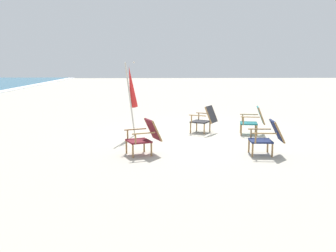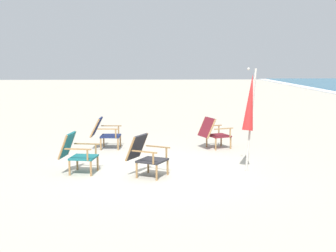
{
  "view_description": "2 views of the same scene",
  "coord_description": "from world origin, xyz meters",
  "px_view_note": "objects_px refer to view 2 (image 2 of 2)",
  "views": [
    {
      "loc": [
        -10.96,
        1.26,
        2.08
      ],
      "look_at": [
        -1.51,
        0.95,
        0.53
      ],
      "focal_mm": 42.0,
      "sensor_mm": 36.0,
      "label": 1
    },
    {
      "loc": [
        9.38,
        -0.15,
        2.29
      ],
      "look_at": [
        -1.31,
        0.3,
        0.72
      ],
      "focal_mm": 50.0,
      "sensor_mm": 36.0,
      "label": 2
    }
  ],
  "objects_px": {
    "beach_chair_front_right": "(213,132)",
    "beach_chair_back_right": "(145,154)",
    "beach_chair_mid_center": "(76,152)",
    "beach_chair_far_center": "(104,132)",
    "umbrella_furled_red": "(250,103)"
  },
  "relations": [
    {
      "from": "beach_chair_front_right",
      "to": "umbrella_furled_red",
      "type": "relative_size",
      "value": 0.42
    },
    {
      "from": "beach_chair_back_right",
      "to": "umbrella_furled_red",
      "type": "bearing_deg",
      "value": 102.24
    },
    {
      "from": "beach_chair_back_right",
      "to": "beach_chair_mid_center",
      "type": "distance_m",
      "value": 1.41
    },
    {
      "from": "beach_chair_back_right",
      "to": "umbrella_furled_red",
      "type": "height_order",
      "value": "umbrella_furled_red"
    },
    {
      "from": "beach_chair_mid_center",
      "to": "beach_chair_far_center",
      "type": "bearing_deg",
      "value": 172.76
    },
    {
      "from": "beach_chair_mid_center",
      "to": "umbrella_furled_red",
      "type": "xyz_separation_m",
      "value": [
        -0.16,
        3.52,
        0.94
      ]
    },
    {
      "from": "beach_chair_back_right",
      "to": "beach_chair_front_right",
      "type": "bearing_deg",
      "value": 147.72
    },
    {
      "from": "beach_chair_front_right",
      "to": "beach_chair_back_right",
      "type": "xyz_separation_m",
      "value": [
        2.7,
        -1.71,
        0.0
      ]
    },
    {
      "from": "beach_chair_far_center",
      "to": "beach_chair_back_right",
      "type": "height_order",
      "value": "beach_chair_back_right"
    },
    {
      "from": "beach_chair_front_right",
      "to": "beach_chair_back_right",
      "type": "relative_size",
      "value": 0.99
    },
    {
      "from": "beach_chair_front_right",
      "to": "beach_chair_back_right",
      "type": "bearing_deg",
      "value": -32.28
    },
    {
      "from": "beach_chair_back_right",
      "to": "beach_chair_mid_center",
      "type": "xyz_separation_m",
      "value": [
        -0.3,
        -1.38,
        0.0
      ]
    },
    {
      "from": "beach_chair_far_center",
      "to": "umbrella_furled_red",
      "type": "relative_size",
      "value": 0.38
    },
    {
      "from": "beach_chair_mid_center",
      "to": "umbrella_furled_red",
      "type": "distance_m",
      "value": 3.65
    },
    {
      "from": "beach_chair_far_center",
      "to": "umbrella_furled_red",
      "type": "bearing_deg",
      "value": 53.43
    }
  ]
}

